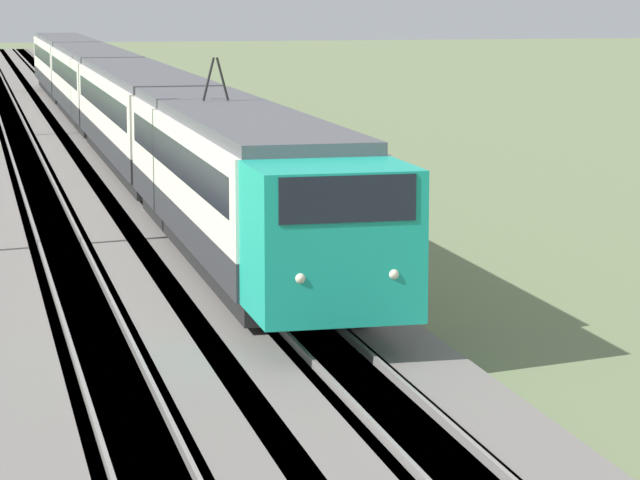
{
  "coord_description": "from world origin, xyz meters",
  "views": [
    {
      "loc": [
        -1.38,
        2.2,
        6.55
      ],
      "look_at": [
        24.53,
        -3.89,
        2.17
      ],
      "focal_mm": 85.0,
      "sensor_mm": 36.0,
      "label": 1
    }
  ],
  "objects": [
    {
      "name": "passenger_train",
      "position": [
        62.24,
        -3.89,
        2.31
      ],
      "size": [
        78.87,
        2.94,
        4.95
      ],
      "rotation": [
        0.0,
        0.0,
        3.14
      ],
      "color": "#19A88E",
      "rests_on": "ground"
    },
    {
      "name": "ballast_main",
      "position": [
        50.0,
        0.0,
        0.15
      ],
      "size": [
        240.0,
        4.4,
        0.3
      ],
      "color": "slate",
      "rests_on": "ground"
    },
    {
      "name": "track_main",
      "position": [
        50.0,
        0.0,
        0.16
      ],
      "size": [
        240.0,
        1.57,
        0.45
      ],
      "color": "#4C4238",
      "rests_on": "ground"
    },
    {
      "name": "ballast_adjacent",
      "position": [
        50.0,
        -3.89,
        0.15
      ],
      "size": [
        240.0,
        4.4,
        0.3
      ],
      "color": "slate",
      "rests_on": "ground"
    },
    {
      "name": "track_adjacent",
      "position": [
        50.0,
        -3.89,
        0.16
      ],
      "size": [
        240.0,
        1.57,
        0.45
      ],
      "color": "#4C4238",
      "rests_on": "ground"
    }
  ]
}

